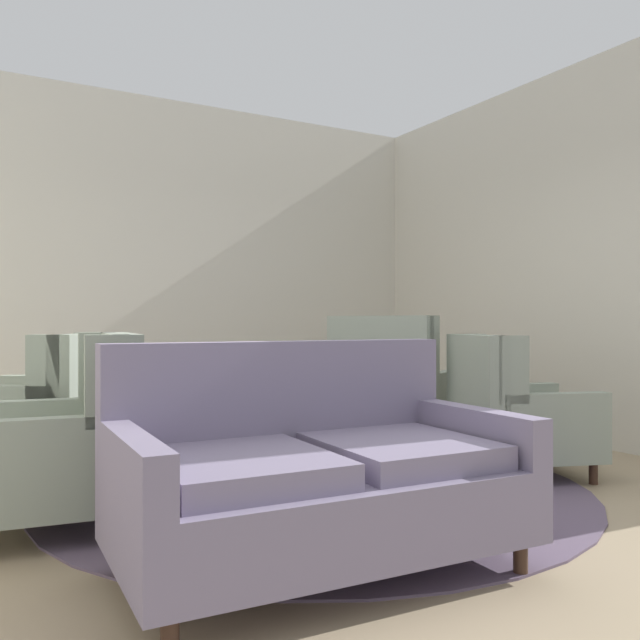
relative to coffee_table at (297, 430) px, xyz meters
name	(u,v)px	position (x,y,z in m)	size (l,w,h in m)	color
ground	(341,500)	(0.16, -0.25, -0.38)	(8.89, 8.89, 0.00)	#9E896B
wall_back	(177,263)	(0.16, 2.93, 1.25)	(5.58, 0.08, 3.26)	beige
wall_right	(540,258)	(2.88, 0.70, 1.25)	(0.08, 4.44, 3.26)	beige
baseboard_back	(179,420)	(0.16, 2.87, -0.32)	(5.42, 0.03, 0.12)	#382319
area_rug	(316,488)	(0.16, 0.05, -0.38)	(3.34, 3.34, 0.01)	#5B4C60
coffee_table	(297,430)	(0.00, 0.00, 0.00)	(0.87, 0.87, 0.47)	#382319
porcelain_vase	(295,391)	(-0.02, -0.02, 0.24)	(0.15, 0.15, 0.36)	#4C7A66
settee	(315,475)	(-0.50, -1.12, 0.01)	(1.68, 0.98, 0.95)	slate
armchair_near_sideboard	(393,398)	(1.18, 0.64, 0.07)	(1.14, 1.13, 1.09)	gray
armchair_near_window	(46,417)	(-1.29, 1.06, 0.04)	(1.09, 1.11, 0.96)	gray
armchair_foreground_right	(512,415)	(1.47, -0.32, 0.03)	(1.02, 0.97, 0.95)	gray
armchair_beside_settee	(66,445)	(-1.32, 0.00, 0.03)	(0.93, 0.94, 0.98)	gray
side_table	(389,393)	(1.57, 1.23, 0.03)	(0.59, 0.59, 0.68)	#382319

